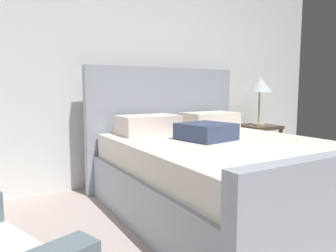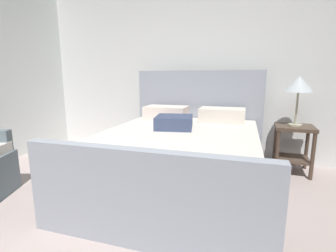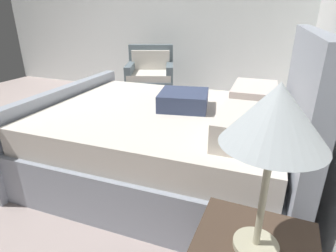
% 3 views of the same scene
% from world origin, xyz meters
% --- Properties ---
extents(wall_back, '(5.01, 0.12, 2.81)m').
position_xyz_m(wall_back, '(0.00, 3.00, 1.41)').
color(wall_back, white).
rests_on(wall_back, ground).
extents(bed, '(1.87, 2.25, 1.28)m').
position_xyz_m(bed, '(0.18, 1.77, 0.35)').
color(bed, '#989FAE').
rests_on(bed, ground).
extents(nightstand_right, '(0.44, 0.44, 0.60)m').
position_xyz_m(nightstand_right, '(1.39, 2.59, 0.40)').
color(nightstand_right, '#49372B').
rests_on(nightstand_right, ground).
extents(table_lamp_right, '(0.32, 0.32, 0.60)m').
position_xyz_m(table_lamp_right, '(1.39, 2.59, 1.09)').
color(table_lamp_right, '#B7B293').
rests_on(table_lamp_right, nightstand_right).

